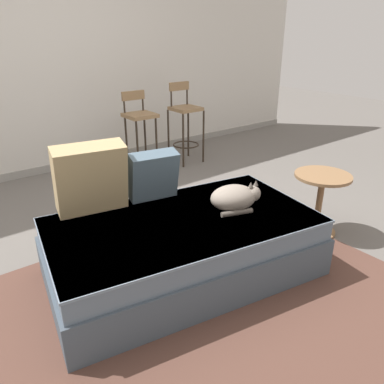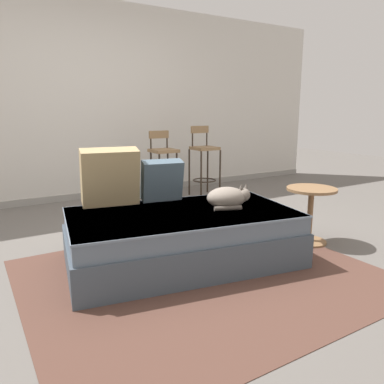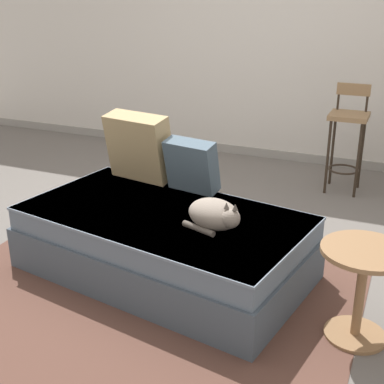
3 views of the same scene
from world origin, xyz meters
name	(u,v)px [view 3 (image 3 of 3)]	position (x,y,z in m)	size (l,w,h in m)	color
ground_plane	(189,245)	(0.00, 0.00, 0.00)	(16.00, 16.00, 0.00)	#66605B
wall_back_panel	(280,29)	(0.00, 2.25, 1.30)	(8.00, 0.10, 2.60)	silver
wall_baseboard_trim	(272,154)	(0.00, 2.20, 0.04)	(8.00, 0.02, 0.09)	gray
area_rug	(142,294)	(0.00, -0.70, 0.00)	(2.46, 2.08, 0.01)	brown
couch	(164,242)	(0.00, -0.40, 0.21)	(1.90, 1.27, 0.42)	#44505B
throw_pillow_corner	(139,147)	(-0.41, 0.07, 0.66)	(0.49, 0.32, 0.48)	tan
throw_pillow_middle	(192,166)	(0.02, -0.01, 0.60)	(0.37, 0.25, 0.36)	#4C6070
cat	(215,215)	(0.37, -0.49, 0.50)	(0.38, 0.33, 0.20)	gray
bar_stool_near_window	(348,129)	(0.82, 1.54, 0.55)	(0.32, 0.32, 0.93)	#2D2319
side_table	(362,281)	(1.21, -0.61, 0.33)	(0.44, 0.44, 0.51)	olive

